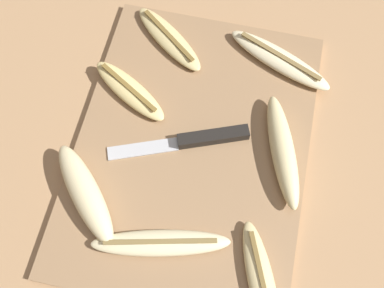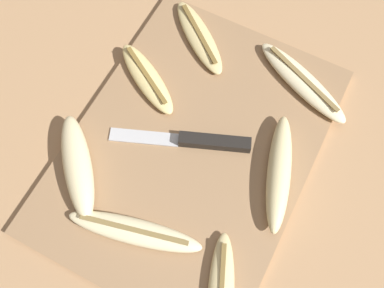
{
  "view_description": "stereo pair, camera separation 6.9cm",
  "coord_description": "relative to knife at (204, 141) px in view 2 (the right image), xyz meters",
  "views": [
    {
      "loc": [
        -0.26,
        -0.06,
        0.66
      ],
      "look_at": [
        0.0,
        0.0,
        0.02
      ],
      "focal_mm": 42.0,
      "sensor_mm": 36.0,
      "label": 1
    },
    {
      "loc": [
        -0.24,
        -0.12,
        0.66
      ],
      "look_at": [
        0.0,
        0.0,
        0.02
      ],
      "focal_mm": 42.0,
      "sensor_mm": 36.0,
      "label": 2
    }
  ],
  "objects": [
    {
      "name": "knife",
      "position": [
        0.0,
        0.0,
        0.0
      ],
      "size": [
        0.1,
        0.21,
        0.02
      ],
      "rotation": [
        0.0,
        0.0,
        0.38
      ],
      "color": "black",
      "rests_on": "cutting_board"
    },
    {
      "name": "banana_spotted_left",
      "position": [
        0.17,
        0.1,
        0.0
      ],
      "size": [
        0.13,
        0.15,
        0.02
      ],
      "rotation": [
        0.0,
        0.0,
        5.61
      ],
      "color": "#DBC684",
      "rests_on": "cutting_board"
    },
    {
      "name": "banana_bright_far",
      "position": [
        0.17,
        -0.1,
        0.0
      ],
      "size": [
        0.11,
        0.19,
        0.02
      ],
      "rotation": [
        0.0,
        0.0,
        5.87
      ],
      "color": "beige",
      "rests_on": "cutting_board"
    },
    {
      "name": "banana_soft_right",
      "position": [
        0.0,
        -0.12,
        0.01
      ],
      "size": [
        0.19,
        0.09,
        0.03
      ],
      "rotation": [
        0.0,
        0.0,
        5.04
      ],
      "color": "beige",
      "rests_on": "cutting_board"
    },
    {
      "name": "cutting_board",
      "position": [
        -0.01,
        0.01,
        -0.01
      ],
      "size": [
        0.49,
        0.36,
        0.01
      ],
      "color": "#997551",
      "rests_on": "ground_plane"
    },
    {
      "name": "banana_pale_long",
      "position": [
        -0.17,
        0.02,
        0.0
      ],
      "size": [
        0.08,
        0.2,
        0.02
      ],
      "rotation": [
        0.0,
        0.0,
        3.38
      ],
      "color": "beige",
      "rests_on": "cutting_board"
    },
    {
      "name": "banana_cream_curved",
      "position": [
        -0.13,
        0.15,
        0.01
      ],
      "size": [
        0.16,
        0.15,
        0.04
      ],
      "rotation": [
        0.0,
        0.0,
        2.3
      ],
      "color": "beige",
      "rests_on": "cutting_board"
    },
    {
      "name": "banana_golden_short",
      "position": [
        0.06,
        0.13,
        0.0
      ],
      "size": [
        0.11,
        0.15,
        0.02
      ],
      "rotation": [
        0.0,
        0.0,
        2.6
      ],
      "color": "#EDD689",
      "rests_on": "cutting_board"
    },
    {
      "name": "ground_plane",
      "position": [
        -0.01,
        0.01,
        -0.02
      ],
      "size": [
        4.0,
        4.0,
        0.0
      ],
      "primitive_type": "plane",
      "color": "tan"
    }
  ]
}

